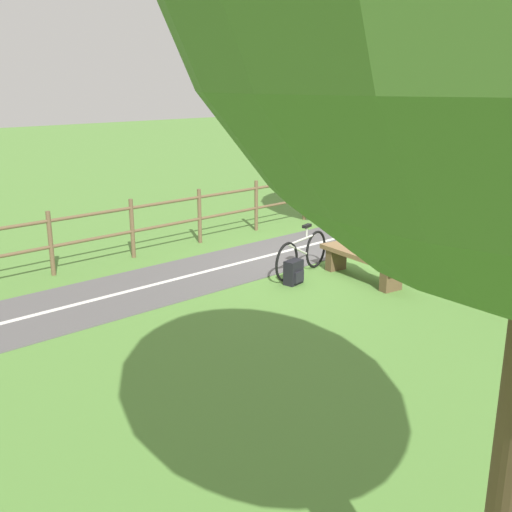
% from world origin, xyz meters
% --- Properties ---
extents(ground_plane, '(80.00, 80.00, 0.00)m').
position_xyz_m(ground_plane, '(0.00, 0.00, 0.00)').
color(ground_plane, '#548438').
extents(paved_path, '(4.43, 36.04, 0.02)m').
position_xyz_m(paved_path, '(1.30, 4.00, 0.01)').
color(paved_path, '#565454').
rests_on(paved_path, ground_plane).
extents(path_centre_line, '(2.38, 31.93, 0.00)m').
position_xyz_m(path_centre_line, '(1.30, 4.00, 0.02)').
color(path_centre_line, silver).
rests_on(path_centre_line, paved_path).
extents(bench, '(1.83, 0.79, 0.46)m').
position_xyz_m(bench, '(-1.03, 0.63, 0.32)').
color(bench, brown).
rests_on(bench, ground_plane).
extents(person_seated, '(0.43, 0.43, 0.78)m').
position_xyz_m(person_seated, '(-1.33, 0.70, 0.79)').
color(person_seated, '#38383D').
rests_on(person_seated, bench).
extents(bicycle, '(0.29, 1.64, 0.86)m').
position_xyz_m(bicycle, '(-0.10, 1.10, 0.36)').
color(bicycle, black).
rests_on(bicycle, ground_plane).
extents(backpack, '(0.25, 0.33, 0.40)m').
position_xyz_m(backpack, '(-0.35, 1.61, 0.20)').
color(backpack, black).
rests_on(backpack, ground_plane).
extents(fence_roadside, '(0.56, 9.74, 1.13)m').
position_xyz_m(fence_roadside, '(2.88, 2.50, 0.66)').
color(fence_roadside, brown).
rests_on(fence_roadside, ground_plane).
extents(tree_by_path, '(3.28, 3.28, 6.17)m').
position_xyz_m(tree_by_path, '(-0.69, -1.68, 4.50)').
color(tree_by_path, '#473323').
rests_on(tree_by_path, ground_plane).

